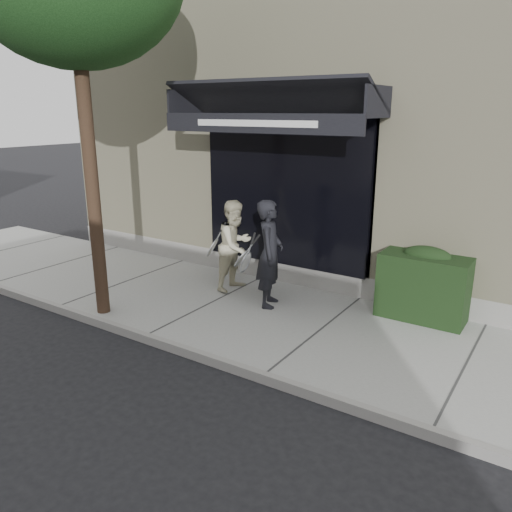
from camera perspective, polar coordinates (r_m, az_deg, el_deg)
The scene contains 7 objects.
ground at distance 7.51m, azimuth 7.42°, elevation -9.10°, with size 80.00×80.00×0.00m, color black.
sidewalk at distance 7.48m, azimuth 7.44°, elevation -8.68°, with size 20.00×3.00×0.12m, color gray.
curb at distance 6.27m, azimuth 1.02°, elevation -13.72°, with size 20.00×0.10×0.14m, color gray.
building_facade at distance 11.48m, azimuth 19.16°, elevation 13.15°, with size 14.30×8.04×5.64m.
hedge at distance 8.02m, azimuth 18.66°, elevation -3.08°, with size 1.30×0.70×1.14m.
pedestrian_front at distance 7.99m, azimuth 1.55°, elevation 0.25°, with size 0.76×0.89×1.75m.
pedestrian_back at distance 8.76m, azimuth -2.36°, elevation 1.22°, with size 0.76×0.85×1.60m.
Camera 1 is at (2.88, -6.14, 3.22)m, focal length 35.00 mm.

